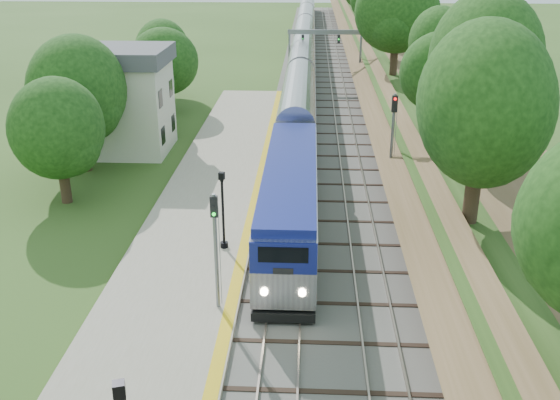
{
  "coord_description": "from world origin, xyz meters",
  "views": [
    {
      "loc": [
        0.99,
        -16.26,
        15.23
      ],
      "look_at": [
        -0.5,
        13.64,
        2.8
      ],
      "focal_mm": 40.0,
      "sensor_mm": 36.0,
      "label": 1
    }
  ],
  "objects_px": {
    "lamppost_far": "(223,215)",
    "signal_platform": "(215,239)",
    "signal_farside": "(393,133)",
    "signal_gantry": "(325,42)",
    "train": "(304,44)",
    "station_building": "(115,99)"
  },
  "relations": [
    {
      "from": "lamppost_far",
      "to": "signal_farside",
      "type": "distance_m",
      "value": 13.33
    },
    {
      "from": "signal_platform",
      "to": "signal_farside",
      "type": "distance_m",
      "value": 17.38
    },
    {
      "from": "signal_platform",
      "to": "signal_gantry",
      "type": "bearing_deg",
      "value": 83.59
    },
    {
      "from": "signal_gantry",
      "to": "signal_farside",
      "type": "relative_size",
      "value": 1.3
    },
    {
      "from": "signal_platform",
      "to": "train",
      "type": "bearing_deg",
      "value": 87.42
    },
    {
      "from": "station_building",
      "to": "lamppost_far",
      "type": "relative_size",
      "value": 2.06
    },
    {
      "from": "lamppost_far",
      "to": "signal_platform",
      "type": "distance_m",
      "value": 5.91
    },
    {
      "from": "train",
      "to": "lamppost_far",
      "type": "bearing_deg",
      "value": -93.32
    },
    {
      "from": "lamppost_far",
      "to": "signal_platform",
      "type": "bearing_deg",
      "value": -85.05
    },
    {
      "from": "train",
      "to": "lamppost_far",
      "type": "height_order",
      "value": "lamppost_far"
    },
    {
      "from": "signal_gantry",
      "to": "signal_platform",
      "type": "xyz_separation_m",
      "value": [
        -5.37,
        -47.85,
        -1.17
      ]
    },
    {
      "from": "train",
      "to": "lamppost_far",
      "type": "relative_size",
      "value": 31.73
    },
    {
      "from": "signal_gantry",
      "to": "signal_platform",
      "type": "relative_size",
      "value": 1.58
    },
    {
      "from": "station_building",
      "to": "lamppost_far",
      "type": "distance_m",
      "value": 20.23
    },
    {
      "from": "station_building",
      "to": "signal_farside",
      "type": "height_order",
      "value": "station_building"
    },
    {
      "from": "station_building",
      "to": "signal_gantry",
      "type": "bearing_deg",
      "value": 56.62
    },
    {
      "from": "station_building",
      "to": "lamppost_far",
      "type": "height_order",
      "value": "station_building"
    },
    {
      "from": "signal_gantry",
      "to": "signal_platform",
      "type": "distance_m",
      "value": 48.16
    },
    {
      "from": "signal_gantry",
      "to": "station_building",
      "type": "bearing_deg",
      "value": -123.38
    },
    {
      "from": "train",
      "to": "signal_platform",
      "type": "height_order",
      "value": "signal_platform"
    },
    {
      "from": "signal_gantry",
      "to": "signal_platform",
      "type": "bearing_deg",
      "value": -96.41
    },
    {
      "from": "station_building",
      "to": "signal_platform",
      "type": "distance_m",
      "value": 25.41
    }
  ]
}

